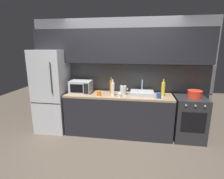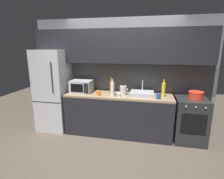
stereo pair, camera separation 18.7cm
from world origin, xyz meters
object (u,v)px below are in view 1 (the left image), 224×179
kettle (123,90)px  microwave (81,87)px  wine_bottle_yellow (163,89)px  mug_clear (120,95)px  wine_bottle_white (113,89)px  oven_range (189,118)px  mug_orange (99,93)px  mug_blue (159,96)px  cooking_pot (195,94)px  wine_bottle_amber (111,87)px  refrigerator (52,91)px

kettle → microwave: bearing=179.1°
wine_bottle_yellow → mug_clear: size_ratio=4.12×
wine_bottle_white → wine_bottle_yellow: wine_bottle_yellow is taller
oven_range → mug_orange: bearing=-175.2°
mug_blue → mug_clear: 0.77m
kettle → mug_clear: (-0.05, -0.20, -0.05)m
cooking_pot → kettle: bearing=179.8°
oven_range → mug_blue: mug_blue is taller
kettle → wine_bottle_yellow: wine_bottle_yellow is taller
wine_bottle_yellow → mug_blue: bearing=-119.9°
mug_clear → wine_bottle_yellow: bearing=13.9°
wine_bottle_yellow → mug_blue: 0.22m
microwave → wine_bottle_amber: 0.67m
wine_bottle_amber → cooking_pot: size_ratio=1.29×
wine_bottle_amber → mug_orange: wine_bottle_amber is taller
cooking_pot → mug_orange: bearing=-175.3°
refrigerator → mug_clear: (1.56, -0.20, 0.03)m
microwave → mug_blue: (1.65, -0.17, -0.08)m
refrigerator → mug_blue: bearing=-3.8°
mug_clear → mug_orange: 0.44m
refrigerator → kettle: bearing=0.2°
kettle → mug_orange: 0.52m
kettle → mug_clear: bearing=-103.8°
mug_blue → wine_bottle_yellow: bearing=60.1°
microwave → cooking_pot: microwave is taller
microwave → wine_bottle_yellow: (1.75, -0.00, 0.01)m
mug_orange → kettle: bearing=18.2°
oven_range → wine_bottle_yellow: bearing=178.5°
wine_bottle_white → mug_blue: wine_bottle_white is taller
refrigerator → wine_bottle_yellow: 2.43m
oven_range → refrigerator: bearing=180.0°
mug_blue → refrigerator: bearing=176.2°
microwave → wine_bottle_amber: wine_bottle_amber is taller
refrigerator → mug_orange: bearing=-8.0°
kettle → cooking_pot: bearing=-0.2°
oven_range → wine_bottle_yellow: wine_bottle_yellow is taller
wine_bottle_yellow → refrigerator: bearing=-179.7°
wine_bottle_white → wine_bottle_amber: size_ratio=0.97×
refrigerator → mug_orange: 1.13m
wine_bottle_white → wine_bottle_yellow: 1.03m
kettle → mug_orange: kettle is taller
cooking_pot → wine_bottle_amber: bearing=178.5°
refrigerator → microwave: size_ratio=3.97×
kettle → mug_blue: 0.74m
wine_bottle_amber → wine_bottle_white: bearing=-70.6°
kettle → mug_clear: 0.22m
mug_blue → oven_range: bearing=13.4°
wine_bottle_amber → microwave: bearing=-177.9°
wine_bottle_yellow → cooking_pot: (0.61, -0.01, -0.08)m
wine_bottle_amber → mug_clear: (0.21, -0.24, -0.11)m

